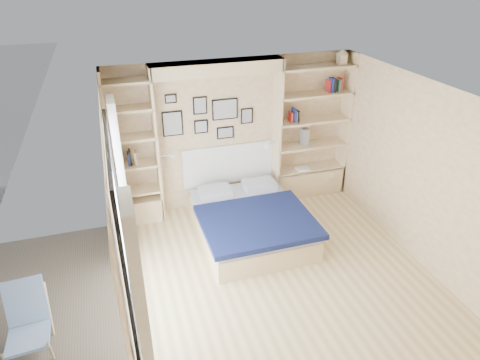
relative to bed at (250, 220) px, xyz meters
name	(u,v)px	position (x,y,z in m)	size (l,w,h in m)	color
ground	(282,279)	(0.09, -1.12, -0.27)	(4.50, 4.50, 0.00)	#E2C684
room_shell	(223,164)	(-0.30, 0.40, 0.81)	(4.50, 4.50, 4.50)	beige
bed	(250,220)	(0.00, 0.00, 0.00)	(1.62, 2.13, 1.07)	beige
photo_gallery	(207,117)	(-0.37, 1.10, 1.34)	(1.48, 0.02, 0.82)	black
reading_lamps	(220,150)	(-0.21, 0.88, 0.84)	(1.92, 0.12, 0.15)	silver
shelf_decor	(298,106)	(1.14, 0.95, 1.42)	(3.62, 0.23, 2.03)	#AC221B
deck_chair	(27,321)	(-2.99, -1.29, 0.09)	(0.50, 0.78, 0.75)	tan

